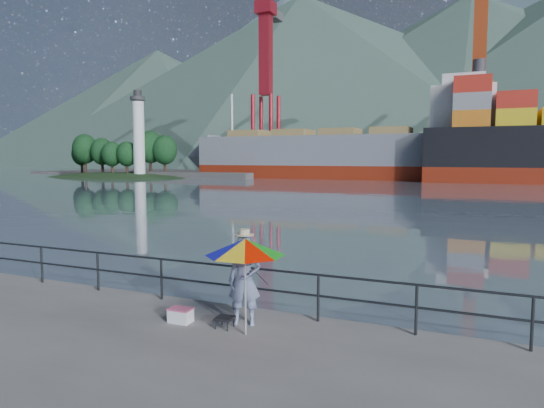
{
  "coord_description": "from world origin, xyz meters",
  "views": [
    {
      "loc": [
        6.06,
        -7.84,
        3.47
      ],
      "look_at": [
        0.08,
        6.0,
        2.0
      ],
      "focal_mm": 32.0,
      "sensor_mm": 36.0,
      "label": 1
    }
  ],
  "objects_px": {
    "beach_umbrella": "(245,247)",
    "cooler_bag": "(181,316)",
    "bulk_carrier": "(363,153)",
    "fisherman": "(245,280)"
  },
  "relations": [
    {
      "from": "beach_umbrella",
      "to": "fisherman",
      "type": "bearing_deg",
      "value": 118.25
    },
    {
      "from": "beach_umbrella",
      "to": "cooler_bag",
      "type": "distance_m",
      "value": 2.25
    },
    {
      "from": "bulk_carrier",
      "to": "fisherman",
      "type": "bearing_deg",
      "value": -79.11
    },
    {
      "from": "cooler_bag",
      "to": "bulk_carrier",
      "type": "distance_m",
      "value": 73.41
    },
    {
      "from": "fisherman",
      "to": "beach_umbrella",
      "type": "xyz_separation_m",
      "value": [
        0.29,
        -0.53,
        0.82
      ]
    },
    {
      "from": "beach_umbrella",
      "to": "cooler_bag",
      "type": "xyz_separation_m",
      "value": [
        -1.58,
        0.1,
        -1.61
      ]
    },
    {
      "from": "fisherman",
      "to": "cooler_bag",
      "type": "relative_size",
      "value": 3.95
    },
    {
      "from": "cooler_bag",
      "to": "bulk_carrier",
      "type": "bearing_deg",
      "value": 99.18
    },
    {
      "from": "beach_umbrella",
      "to": "bulk_carrier",
      "type": "xyz_separation_m",
      "value": [
        -14.1,
        72.32,
        2.34
      ]
    },
    {
      "from": "fisherman",
      "to": "beach_umbrella",
      "type": "relative_size",
      "value": 0.93
    }
  ]
}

